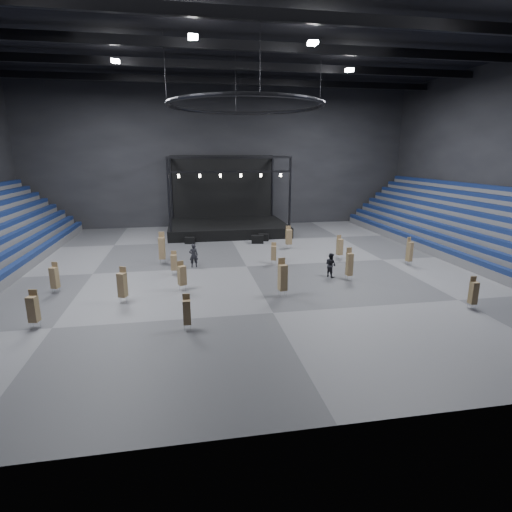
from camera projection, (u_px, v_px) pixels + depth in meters
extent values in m
plane|color=#525255|center=(247.00, 266.00, 34.14)|extent=(50.00, 50.00, 0.00)
cube|color=black|center=(245.00, 34.00, 29.68)|extent=(50.00, 42.00, 0.20)
cube|color=black|center=(222.00, 157.00, 51.94)|extent=(50.00, 0.20, 18.00)
cube|color=black|center=(353.00, 165.00, 11.88)|extent=(50.00, 0.20, 18.00)
cube|color=#0D183B|center=(15.00, 266.00, 30.82)|extent=(0.59, 40.00, 0.40)
cube|color=#0D183B|center=(1.00, 257.00, 30.48)|extent=(0.59, 40.00, 0.40)
cube|color=#525255|center=(470.00, 252.00, 37.69)|extent=(7.20, 40.00, 0.75)
cube|color=#0D183B|center=(439.00, 247.00, 36.99)|extent=(0.59, 40.00, 0.40)
cube|color=#525255|center=(475.00, 248.00, 37.67)|extent=(6.30, 40.00, 1.50)
cube|color=#0D183B|center=(449.00, 239.00, 36.95)|extent=(0.59, 40.00, 0.40)
cube|color=#525255|center=(480.00, 244.00, 37.65)|extent=(5.40, 40.00, 2.25)
cube|color=#0D183B|center=(459.00, 231.00, 36.92)|extent=(0.59, 40.00, 0.40)
cube|color=#525255|center=(484.00, 240.00, 37.64)|extent=(4.50, 40.00, 3.00)
cube|color=#0D183B|center=(469.00, 222.00, 36.89)|extent=(0.59, 40.00, 0.40)
cube|color=#525255|center=(489.00, 236.00, 37.62)|extent=(3.60, 40.00, 3.75)
cube|color=#0D183B|center=(478.00, 214.00, 36.86)|extent=(0.59, 40.00, 0.40)
cube|color=#525255|center=(494.00, 231.00, 37.61)|extent=(2.70, 40.00, 4.50)
cube|color=#0D183B|center=(488.00, 206.00, 36.82)|extent=(0.59, 40.00, 0.40)
cube|color=#525255|center=(499.00, 227.00, 37.59)|extent=(1.80, 40.00, 5.25)
cube|color=#0D183B|center=(498.00, 197.00, 36.79)|extent=(0.59, 40.00, 0.40)
cube|color=#525255|center=(504.00, 223.00, 37.57)|extent=(0.90, 40.00, 6.00)
cube|color=#0D183B|center=(508.00, 189.00, 36.76)|extent=(0.59, 40.00, 0.40)
cube|color=black|center=(227.00, 228.00, 48.77)|extent=(14.00, 10.00, 1.20)
cube|color=black|center=(223.00, 187.00, 52.21)|extent=(13.30, 0.30, 8.00)
cylinder|color=black|center=(169.00, 195.00, 42.15)|extent=(0.24, 0.24, 7.80)
cylinder|color=black|center=(171.00, 188.00, 50.92)|extent=(0.24, 0.24, 7.80)
cylinder|color=black|center=(290.00, 193.00, 44.40)|extent=(0.24, 0.24, 7.80)
cylinder|color=black|center=(272.00, 187.00, 53.17)|extent=(0.24, 0.24, 7.80)
cube|color=black|center=(230.00, 157.00, 42.31)|extent=(13.40, 0.25, 0.25)
cube|color=black|center=(222.00, 157.00, 51.08)|extent=(13.40, 0.25, 0.25)
cube|color=black|center=(231.00, 172.00, 42.68)|extent=(13.40, 0.20, 0.20)
cylinder|color=white|center=(179.00, 176.00, 41.84)|extent=(0.24, 0.24, 0.35)
cylinder|color=white|center=(200.00, 176.00, 42.22)|extent=(0.24, 0.24, 0.35)
cylinder|color=white|center=(220.00, 176.00, 42.59)|extent=(0.24, 0.24, 0.35)
cylinder|color=white|center=(241.00, 175.00, 42.96)|extent=(0.24, 0.24, 0.35)
cylinder|color=white|center=(261.00, 175.00, 43.34)|extent=(0.24, 0.24, 0.35)
cylinder|color=white|center=(281.00, 175.00, 43.71)|extent=(0.24, 0.24, 0.35)
torus|color=black|center=(246.00, 105.00, 30.92)|extent=(12.30, 12.30, 0.30)
cylinder|color=black|center=(321.00, 73.00, 31.32)|extent=(0.04, 0.04, 5.00)
cylinder|color=black|center=(235.00, 84.00, 36.03)|extent=(0.04, 0.04, 5.00)
cylinder|color=black|center=(165.00, 67.00, 29.28)|extent=(0.04, 0.04, 5.00)
cylinder|color=black|center=(260.00, 51.00, 24.58)|extent=(0.04, 0.04, 5.00)
cube|color=black|center=(263.00, 15.00, 23.20)|extent=(49.00, 0.35, 0.70)
cube|color=black|center=(245.00, 46.00, 29.88)|extent=(49.00, 0.35, 0.70)
cube|color=black|center=(234.00, 66.00, 36.56)|extent=(49.00, 0.35, 0.70)
cube|color=black|center=(225.00, 81.00, 44.19)|extent=(49.00, 0.35, 0.70)
cube|color=white|center=(115.00, 61.00, 32.14)|extent=(0.60, 0.60, 0.25)
cube|color=white|center=(349.00, 70.00, 35.55)|extent=(0.60, 0.60, 0.25)
cube|color=white|center=(193.00, 37.00, 25.53)|extent=(0.60, 0.60, 0.25)
cube|color=white|center=(313.00, 43.00, 26.90)|extent=(0.60, 0.60, 0.25)
cube|color=black|center=(190.00, 240.00, 42.72)|extent=(1.15, 0.76, 0.71)
cube|color=black|center=(257.00, 239.00, 42.90)|extent=(1.38, 0.84, 0.86)
cube|color=black|center=(263.00, 237.00, 44.18)|extent=(1.29, 0.93, 0.77)
cylinder|color=silver|center=(338.00, 257.00, 36.37)|extent=(0.03, 0.03, 0.38)
cylinder|color=silver|center=(337.00, 256.00, 36.72)|extent=(0.03, 0.03, 0.38)
cylinder|color=silver|center=(342.00, 257.00, 36.43)|extent=(0.03, 0.03, 0.38)
cylinder|color=silver|center=(340.00, 256.00, 36.78)|extent=(0.03, 0.03, 0.38)
cube|color=#826547|center=(340.00, 247.00, 36.34)|extent=(0.56, 0.56, 1.46)
cube|color=#826547|center=(339.00, 239.00, 36.35)|extent=(0.44, 0.16, 0.80)
cylinder|color=silver|center=(471.00, 307.00, 24.55)|extent=(0.03, 0.03, 0.34)
cylinder|color=silver|center=(467.00, 305.00, 24.87)|extent=(0.03, 0.03, 0.34)
cylinder|color=silver|center=(476.00, 307.00, 24.61)|extent=(0.03, 0.03, 0.34)
cylinder|color=silver|center=(472.00, 305.00, 24.92)|extent=(0.03, 0.03, 0.34)
cube|color=#826547|center=(473.00, 293.00, 24.52)|extent=(0.41, 0.41, 1.39)
cube|color=#826547|center=(473.00, 282.00, 24.53)|extent=(0.39, 0.05, 0.77)
cylinder|color=silver|center=(272.00, 263.00, 34.59)|extent=(0.03, 0.03, 0.38)
cylinder|color=silver|center=(271.00, 262.00, 34.93)|extent=(0.03, 0.03, 0.38)
cylinder|color=silver|center=(276.00, 262.00, 34.65)|extent=(0.03, 0.03, 0.38)
cylinder|color=silver|center=(275.00, 261.00, 34.99)|extent=(0.03, 0.03, 0.38)
cube|color=#826547|center=(274.00, 253.00, 34.59)|extent=(0.55, 0.55, 1.24)
cube|color=#826547|center=(274.00, 246.00, 34.63)|extent=(0.44, 0.16, 0.68)
cylinder|color=silver|center=(184.00, 328.00, 21.59)|extent=(0.03, 0.03, 0.34)
cylinder|color=silver|center=(184.00, 326.00, 21.90)|extent=(0.03, 0.03, 0.34)
cylinder|color=silver|center=(191.00, 328.00, 21.65)|extent=(0.03, 0.03, 0.34)
cylinder|color=silver|center=(190.00, 325.00, 21.96)|extent=(0.03, 0.03, 0.34)
cube|color=#826547|center=(187.00, 312.00, 21.56)|extent=(0.41, 0.41, 1.36)
cube|color=#826547|center=(186.00, 300.00, 21.57)|extent=(0.40, 0.05, 0.75)
cylinder|color=silver|center=(408.00, 264.00, 34.35)|extent=(0.03, 0.03, 0.35)
cylinder|color=silver|center=(406.00, 263.00, 34.67)|extent=(0.03, 0.03, 0.35)
cylinder|color=silver|center=(411.00, 263.00, 34.41)|extent=(0.03, 0.03, 0.35)
cylinder|color=silver|center=(409.00, 262.00, 34.73)|extent=(0.03, 0.03, 0.35)
cube|color=#826547|center=(410.00, 252.00, 34.29)|extent=(0.54, 0.54, 1.67)
cube|color=#826547|center=(409.00, 242.00, 34.24)|extent=(0.40, 0.18, 0.92)
cylinder|color=silver|center=(287.00, 247.00, 40.34)|extent=(0.03, 0.03, 0.45)
cylinder|color=silver|center=(286.00, 246.00, 40.74)|extent=(0.03, 0.03, 0.45)
cylinder|color=silver|center=(291.00, 247.00, 40.41)|extent=(0.03, 0.03, 0.45)
cylinder|color=silver|center=(290.00, 246.00, 40.82)|extent=(0.03, 0.03, 0.45)
cube|color=#826547|center=(289.00, 237.00, 40.34)|extent=(0.58, 0.58, 1.50)
cube|color=#826547|center=(288.00, 230.00, 40.37)|extent=(0.52, 0.11, 0.83)
cylinder|color=silver|center=(172.00, 273.00, 31.60)|extent=(0.03, 0.03, 0.38)
cylinder|color=silver|center=(172.00, 272.00, 31.94)|extent=(0.03, 0.03, 0.38)
cylinder|color=silver|center=(177.00, 273.00, 31.66)|extent=(0.03, 0.03, 0.38)
cylinder|color=silver|center=(177.00, 271.00, 32.00)|extent=(0.03, 0.03, 0.38)
cube|color=#826547|center=(174.00, 262.00, 31.60)|extent=(0.50, 0.50, 1.24)
cube|color=#826547|center=(174.00, 255.00, 31.64)|extent=(0.44, 0.10, 0.68)
cylinder|color=silver|center=(180.00, 288.00, 27.87)|extent=(0.03, 0.03, 0.42)
cylinder|color=silver|center=(180.00, 287.00, 28.25)|extent=(0.03, 0.03, 0.42)
cylinder|color=silver|center=(185.00, 288.00, 27.94)|extent=(0.03, 0.03, 0.42)
cylinder|color=silver|center=(185.00, 286.00, 28.32)|extent=(0.03, 0.03, 0.42)
cube|color=#826547|center=(182.00, 275.00, 27.88)|extent=(0.66, 0.66, 1.36)
cube|color=#826547|center=(180.00, 266.00, 27.89)|extent=(0.46, 0.25, 0.75)
cylinder|color=silver|center=(53.00, 291.00, 27.32)|extent=(0.03, 0.03, 0.38)
cylinder|color=silver|center=(54.00, 290.00, 27.67)|extent=(0.03, 0.03, 0.38)
cylinder|color=silver|center=(58.00, 291.00, 27.39)|extent=(0.03, 0.03, 0.38)
cylinder|color=silver|center=(60.00, 289.00, 27.73)|extent=(0.03, 0.03, 0.38)
cube|color=#826547|center=(54.00, 278.00, 27.30)|extent=(0.58, 0.58, 1.46)
cube|color=#826547|center=(55.00, 267.00, 27.31)|extent=(0.43, 0.19, 0.80)
cylinder|color=silver|center=(30.00, 326.00, 21.74)|extent=(0.03, 0.03, 0.40)
cylinder|color=silver|center=(33.00, 324.00, 22.11)|extent=(0.03, 0.03, 0.40)
cylinder|color=silver|center=(38.00, 326.00, 21.81)|extent=(0.03, 0.03, 0.40)
cylinder|color=silver|center=(40.00, 323.00, 22.17)|extent=(0.03, 0.03, 0.40)
cube|color=#826547|center=(33.00, 309.00, 21.73)|extent=(0.56, 0.56, 1.44)
cube|color=#826547|center=(33.00, 296.00, 21.76)|extent=(0.46, 0.14, 0.79)
cylinder|color=silver|center=(280.00, 294.00, 26.69)|extent=(0.03, 0.03, 0.43)
cylinder|color=silver|center=(279.00, 292.00, 27.09)|extent=(0.03, 0.03, 0.43)
cylinder|color=silver|center=(286.00, 294.00, 26.76)|extent=(0.03, 0.03, 0.43)
cylinder|color=silver|center=(285.00, 292.00, 27.16)|extent=(0.03, 0.03, 0.43)
cube|color=#826547|center=(283.00, 278.00, 26.65)|extent=(0.61, 0.61, 1.76)
cube|color=#826547|center=(282.00, 265.00, 26.65)|extent=(0.50, 0.15, 0.97)
cylinder|color=silver|center=(160.00, 262.00, 34.74)|extent=(0.03, 0.03, 0.43)
cylinder|color=silver|center=(160.00, 261.00, 35.13)|extent=(0.03, 0.03, 0.43)
cylinder|color=silver|center=(165.00, 262.00, 34.81)|extent=(0.03, 0.03, 0.43)
cylinder|color=silver|center=(165.00, 260.00, 35.20)|extent=(0.03, 0.03, 0.43)
cube|color=#826547|center=(162.00, 248.00, 34.68)|extent=(0.56, 0.56, 1.90)
cube|color=#826547|center=(162.00, 238.00, 34.67)|extent=(0.50, 0.11, 1.04)
cylinder|color=silver|center=(347.00, 278.00, 30.26)|extent=(0.03, 0.03, 0.37)
cylinder|color=silver|center=(346.00, 277.00, 30.59)|extent=(0.03, 0.03, 0.37)
cylinder|color=silver|center=(352.00, 278.00, 30.31)|extent=(0.03, 0.03, 0.37)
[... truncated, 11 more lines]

